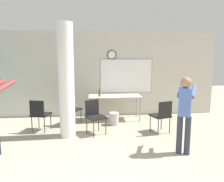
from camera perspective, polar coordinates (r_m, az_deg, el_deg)
The scene contains 10 objects.
wall_back at distance 7.36m, azimuth -3.43°, elevation 4.34°, with size 8.00×0.15×2.80m.
support_pillar at distance 5.44m, azimuth -11.86°, elevation 2.54°, with size 0.38×0.38×2.80m.
folding_table at distance 6.87m, azimuth 0.72°, elevation -1.69°, with size 1.64×0.65×0.78m.
bottle_on_table at distance 6.74m, azimuth -3.28°, elevation -0.59°, with size 0.07×0.07×0.25m.
waste_bin at distance 6.47m, azimuth 0.48°, elevation -7.25°, with size 0.29×0.29×0.37m.
chair_table_left at distance 6.49m, azimuth -10.74°, elevation -4.38°, with size 0.61×0.61×0.87m.
chair_near_pillar at distance 6.14m, azimuth -18.37°, elevation -5.46°, with size 0.54×0.54×0.87m.
chair_mid_room at distance 5.85m, azimuth 12.90°, elevation -5.93°, with size 0.56×0.56×0.87m.
chair_table_front at distance 5.71m, azimuth -4.54°, elevation -6.10°, with size 0.60×0.60×0.87m.
person_playing_side at distance 4.66m, azimuth 18.51°, elevation -4.54°, with size 0.55×0.67×1.60m.
Camera 1 is at (-0.22, -2.28, 1.99)m, focal length 35.00 mm.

